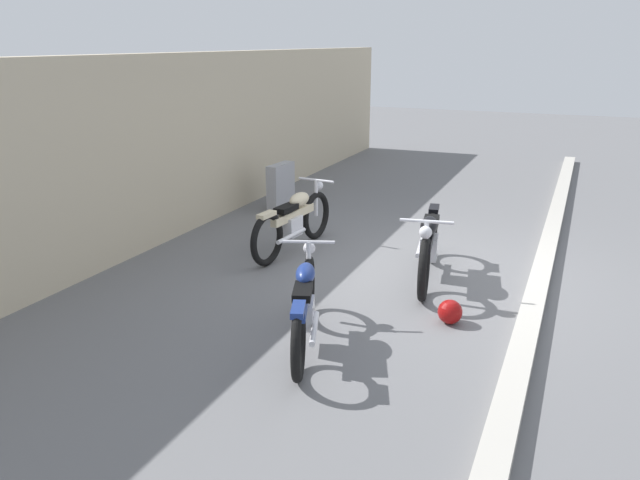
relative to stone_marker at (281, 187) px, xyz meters
name	(u,v)px	position (x,y,z in m)	size (l,w,h in m)	color
ground_plane	(431,272)	(-2.02, -3.20, -0.41)	(40.00, 40.00, 0.00)	slate
building_wall	(165,148)	(-2.02, 0.89, 0.94)	(18.00, 0.30, 2.71)	beige
curb_strip	(539,283)	(-2.02, -4.54, -0.35)	(18.00, 0.24, 0.12)	#B7B2A8
stone_marker	(281,187)	(0.00, 0.00, 0.00)	(0.66, 0.20, 0.83)	#9E9EA3
helmet	(450,312)	(-3.46, -3.75, -0.28)	(0.26, 0.26, 0.26)	maroon
motorcycle_blue	(305,305)	(-4.50, -2.53, 0.01)	(1.88, 0.86, 0.88)	black
motorcycle_black	(429,244)	(-2.28, -3.21, 0.05)	(2.14, 0.67, 0.97)	black
motorcycle_cream	(294,221)	(-1.95, -1.19, 0.03)	(2.06, 0.58, 0.93)	black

